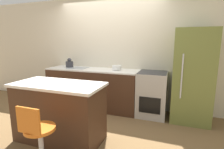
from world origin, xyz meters
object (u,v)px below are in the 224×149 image
(oven_range, at_px, (152,94))
(stool_chair, at_px, (39,139))
(refrigerator, at_px, (192,76))
(kettle, at_px, (70,63))
(mixing_bowl, at_px, (117,68))

(oven_range, bearing_deg, stool_chair, -116.50)
(stool_chair, bearing_deg, refrigerator, 49.67)
(stool_chair, relative_size, kettle, 3.83)
(refrigerator, height_order, mixing_bowl, refrigerator)
(refrigerator, relative_size, stool_chair, 2.10)
(refrigerator, relative_size, kettle, 8.04)
(refrigerator, height_order, kettle, refrigerator)
(refrigerator, distance_m, mixing_bowl, 1.55)
(stool_chair, distance_m, mixing_bowl, 2.26)
(mixing_bowl, bearing_deg, refrigerator, -1.35)
(refrigerator, distance_m, stool_chair, 2.84)
(refrigerator, xyz_separation_m, kettle, (-2.77, 0.04, 0.13))
(oven_range, xyz_separation_m, stool_chair, (-1.07, -2.14, -0.06))
(oven_range, xyz_separation_m, mixing_bowl, (-0.80, 0.03, 0.52))
(oven_range, bearing_deg, mixing_bowl, 177.62)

